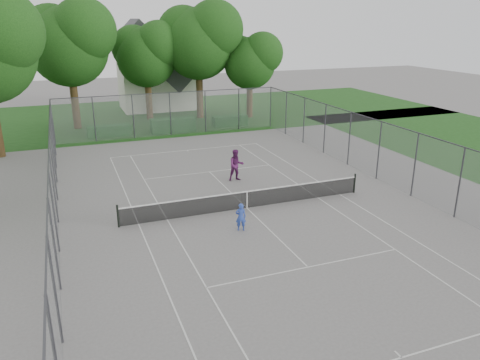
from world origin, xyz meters
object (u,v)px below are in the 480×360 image
object	(u,v)px
girl_player	(241,217)
woman_player	(236,165)
house	(156,73)
tennis_net	(247,199)

from	to	relation	value
girl_player	woman_player	world-z (taller)	woman_player
house	girl_player	distance (m)	32.26
house	tennis_net	bearing A→B (deg)	-92.75
house	girl_player	xyz separation A→B (m)	(-2.65, -32.01, -3.03)
tennis_net	woman_player	distance (m)	4.43
tennis_net	woman_player	bearing A→B (deg)	76.62
tennis_net	girl_player	distance (m)	2.63
girl_player	woman_player	bearing A→B (deg)	-92.75
woman_player	tennis_net	bearing A→B (deg)	-99.29
house	woman_player	distance (m)	25.55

